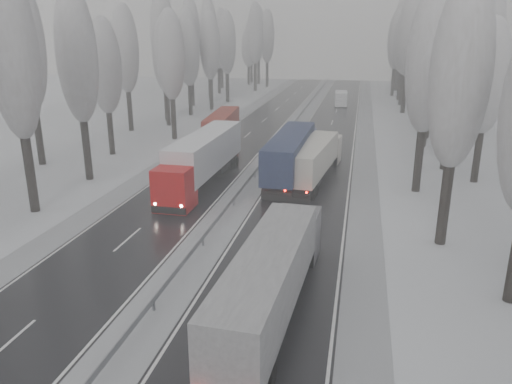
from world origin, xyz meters
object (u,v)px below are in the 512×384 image
at_px(box_truck_distant, 341,98).
at_px(truck_red_white, 202,157).
at_px(truck_grey_tarp, 273,273).
at_px(truck_cream_box, 316,157).
at_px(truck_red_red, 220,128).
at_px(truck_blue_box, 292,152).

xyz_separation_m(box_truck_distant, truck_red_white, (-9.69, -53.99, 1.28)).
bearing_deg(truck_grey_tarp, truck_cream_box, 93.21).
height_order(truck_red_white, truck_red_red, truck_red_white).
distance_m(truck_cream_box, truck_red_red, 17.30).
xyz_separation_m(box_truck_distant, truck_red_red, (-12.50, -38.24, 0.89)).
distance_m(truck_grey_tarp, truck_cream_box, 23.81).
height_order(truck_blue_box, box_truck_distant, truck_blue_box).
xyz_separation_m(truck_grey_tarp, truck_red_red, (-12.70, 35.75, -0.10)).
bearing_deg(truck_red_white, truck_cream_box, 22.24).
bearing_deg(truck_blue_box, truck_red_white, -150.47).
bearing_deg(truck_cream_box, box_truck_distant, 96.39).
bearing_deg(truck_red_white, truck_grey_tarp, -62.83).
bearing_deg(truck_cream_box, truck_red_red, 142.72).
relative_size(truck_cream_box, box_truck_distant, 2.06).
distance_m(truck_cream_box, box_truck_distant, 50.19).
xyz_separation_m(truck_grey_tarp, truck_cream_box, (-0.18, 23.81, -0.14)).
xyz_separation_m(truck_grey_tarp, truck_red_white, (-9.89, 20.00, 0.29)).
bearing_deg(box_truck_distant, truck_red_white, -102.58).
height_order(truck_grey_tarp, truck_blue_box, truck_blue_box).
distance_m(box_truck_distant, truck_red_white, 54.87).
xyz_separation_m(truck_cream_box, truck_red_red, (-12.52, 11.94, 0.04)).
bearing_deg(truck_red_red, truck_grey_tarp, -75.43).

